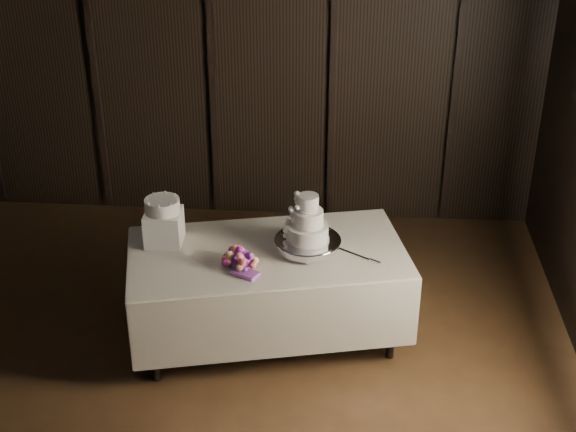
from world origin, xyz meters
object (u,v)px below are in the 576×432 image
at_px(bouquet, 240,258).
at_px(box_pedestal, 164,227).
at_px(small_cake, 162,206).
at_px(display_table, 268,291).
at_px(wedding_cake, 304,223).
at_px(cake_stand, 308,245).

xyz_separation_m(bouquet, box_pedestal, (-0.59, 0.29, 0.06)).
distance_m(bouquet, small_cake, 0.70).
distance_m(display_table, box_pedestal, 0.89).
bearing_deg(small_cake, wedding_cake, -2.78).
height_order(cake_stand, small_cake, small_cake).
distance_m(cake_stand, small_cake, 1.08).
bearing_deg(display_table, small_cake, 161.83).
bearing_deg(bouquet, cake_stand, 29.03).
relative_size(wedding_cake, box_pedestal, 1.35).
relative_size(cake_stand, wedding_cake, 1.38).
distance_m(cake_stand, bouquet, 0.52).
height_order(display_table, small_cake, small_cake).
bearing_deg(bouquet, wedding_cake, 28.99).
bearing_deg(wedding_cake, display_table, 175.82).
relative_size(display_table, box_pedestal, 8.37).
xyz_separation_m(cake_stand, bouquet, (-0.45, -0.25, 0.02)).
bearing_deg(wedding_cake, box_pedestal, 169.60).
relative_size(wedding_cake, small_cake, 1.39).
xyz_separation_m(bouquet, small_cake, (-0.59, 0.29, 0.24)).
bearing_deg(bouquet, box_pedestal, 154.19).
relative_size(wedding_cake, bouquet, 0.90).
bearing_deg(box_pedestal, display_table, -4.93).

